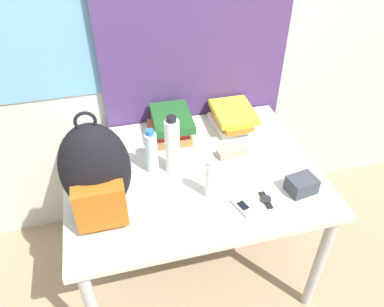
% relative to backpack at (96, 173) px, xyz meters
% --- Properties ---
extents(wall_back, '(6.00, 0.06, 2.50)m').
position_rel_backpack_xyz_m(wall_back, '(0.41, 0.68, 0.34)').
color(wall_back, beige).
rests_on(wall_back, ground_plane).
extents(curtain_blue, '(0.99, 0.04, 2.50)m').
position_rel_backpack_xyz_m(curtain_blue, '(0.56, 0.62, 0.34)').
color(curtain_blue, '#4C336B').
rests_on(curtain_blue, ground_plane).
extents(desk, '(1.16, 0.90, 0.71)m').
position_rel_backpack_xyz_m(desk, '(0.42, 0.15, -0.28)').
color(desk, beige).
rests_on(desk, ground_plane).
extents(backpack, '(0.27, 0.25, 0.47)m').
position_rel_backpack_xyz_m(backpack, '(0.00, 0.00, 0.00)').
color(backpack, black).
rests_on(backpack, desk).
extents(book_stack_left, '(0.23, 0.28, 0.13)m').
position_rel_backpack_xyz_m(book_stack_left, '(0.38, 0.44, -0.14)').
color(book_stack_left, olive).
rests_on(book_stack_left, desk).
extents(book_stack_center, '(0.22, 0.28, 0.10)m').
position_rel_backpack_xyz_m(book_stack_center, '(0.72, 0.45, -0.15)').
color(book_stack_center, silver).
rests_on(book_stack_center, desk).
extents(water_bottle, '(0.06, 0.06, 0.23)m').
position_rel_backpack_xyz_m(water_bottle, '(0.24, 0.19, -0.09)').
color(water_bottle, silver).
rests_on(water_bottle, desk).
extents(sports_bottle, '(0.07, 0.07, 0.30)m').
position_rel_backpack_xyz_m(sports_bottle, '(0.33, 0.17, -0.06)').
color(sports_bottle, white).
rests_on(sports_bottle, desk).
extents(sunscreen_bottle, '(0.05, 0.05, 0.19)m').
position_rel_backpack_xyz_m(sunscreen_bottle, '(0.45, -0.03, -0.11)').
color(sunscreen_bottle, white).
rests_on(sunscreen_bottle, desk).
extents(cell_phone, '(0.08, 0.12, 0.02)m').
position_rel_backpack_xyz_m(cell_phone, '(0.56, -0.14, -0.19)').
color(cell_phone, '#B7BCC6').
rests_on(cell_phone, desk).
extents(sunglasses_case, '(0.15, 0.07, 0.04)m').
position_rel_backpack_xyz_m(sunglasses_case, '(0.64, 0.21, -0.18)').
color(sunglasses_case, gray).
rests_on(sunglasses_case, desk).
extents(camera_pouch, '(0.13, 0.11, 0.07)m').
position_rel_backpack_xyz_m(camera_pouch, '(0.84, -0.11, -0.16)').
color(camera_pouch, '#383D47').
rests_on(camera_pouch, desk).
extents(wristwatch, '(0.05, 0.10, 0.01)m').
position_rel_backpack_xyz_m(wristwatch, '(0.67, -0.12, -0.20)').
color(wristwatch, black).
rests_on(wristwatch, desk).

